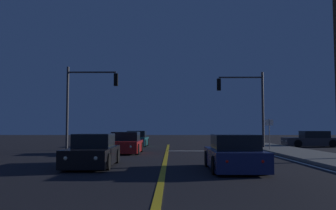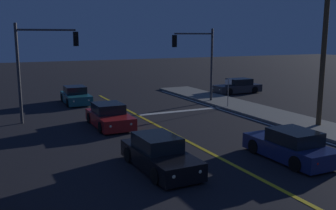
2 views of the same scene
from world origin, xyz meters
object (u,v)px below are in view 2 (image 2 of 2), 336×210
(car_parked_curb_teal, at_px, (76,96))
(car_lead_oncoming_red, at_px, (109,116))
(traffic_signal_near_right, at_px, (198,54))
(car_mid_block_black, at_px, (159,155))
(car_side_waiting_charcoal, at_px, (237,87))
(utility_pole_right, at_px, (325,38))
(traffic_signal_far_left, at_px, (40,57))
(car_far_approaching_navy, at_px, (290,146))
(street_sign_corner, at_px, (228,88))

(car_parked_curb_teal, distance_m, car_lead_oncoming_red, 8.64)
(traffic_signal_near_right, bearing_deg, car_mid_block_black, 54.11)
(car_side_waiting_charcoal, xyz_separation_m, utility_pole_right, (-3.77, -13.19, 4.58))
(car_parked_curb_teal, height_order, traffic_signal_far_left, traffic_signal_far_left)
(car_parked_curb_teal, xyz_separation_m, car_lead_oncoming_red, (0.13, -8.64, 0.00))
(traffic_signal_near_right, relative_size, utility_pole_right, 0.59)
(car_side_waiting_charcoal, height_order, car_lead_oncoming_red, same)
(car_far_approaching_navy, height_order, traffic_signal_far_left, traffic_signal_far_left)
(car_lead_oncoming_red, bearing_deg, car_parked_curb_teal, -88.88)
(car_lead_oncoming_red, xyz_separation_m, traffic_signal_far_left, (-3.34, 3.05, 3.42))
(car_side_waiting_charcoal, bearing_deg, street_sign_corner, 139.03)
(traffic_signal_far_left, height_order, utility_pole_right, utility_pole_right)
(traffic_signal_far_left, distance_m, street_sign_corner, 13.19)
(car_lead_oncoming_red, distance_m, street_sign_corner, 9.72)
(traffic_signal_far_left, distance_m, utility_pole_right, 16.71)
(car_lead_oncoming_red, bearing_deg, traffic_signal_near_right, -152.38)
(traffic_signal_far_left, bearing_deg, street_sign_corner, -6.21)
(car_mid_block_black, relative_size, car_lead_oncoming_red, 1.05)
(car_side_waiting_charcoal, relative_size, street_sign_corner, 2.09)
(car_lead_oncoming_red, height_order, street_sign_corner, street_sign_corner)
(car_parked_curb_teal, distance_m, traffic_signal_near_right, 10.23)
(car_lead_oncoming_red, distance_m, traffic_signal_far_left, 5.67)
(car_side_waiting_charcoal, xyz_separation_m, car_parked_curb_teal, (-14.84, 1.02, -0.00))
(car_side_waiting_charcoal, bearing_deg, traffic_signal_far_left, 104.15)
(car_far_approaching_navy, bearing_deg, street_sign_corner, 68.83)
(car_far_approaching_navy, distance_m, street_sign_corner, 11.79)
(car_lead_oncoming_red, distance_m, utility_pole_right, 13.09)
(car_parked_curb_teal, distance_m, utility_pole_right, 18.58)
(car_parked_curb_teal, distance_m, traffic_signal_far_left, 7.30)
(utility_pole_right, height_order, street_sign_corner, utility_pole_right)
(car_far_approaching_navy, xyz_separation_m, traffic_signal_near_right, (3.35, 13.74, 3.29))
(traffic_signal_near_right, bearing_deg, car_lead_oncoming_red, 27.37)
(car_mid_block_black, height_order, traffic_signal_near_right, traffic_signal_near_right)
(car_far_approaching_navy, height_order, car_lead_oncoming_red, same)
(car_parked_curb_teal, xyz_separation_m, car_far_approaching_navy, (5.38, -17.93, 0.00))
(car_parked_curb_teal, bearing_deg, car_mid_block_black, 90.23)
(car_lead_oncoming_red, relative_size, traffic_signal_near_right, 0.73)
(car_parked_curb_teal, height_order, car_lead_oncoming_red, same)
(car_parked_curb_teal, height_order, street_sign_corner, street_sign_corner)
(car_lead_oncoming_red, bearing_deg, utility_pole_right, 153.25)
(car_far_approaching_navy, xyz_separation_m, car_lead_oncoming_red, (-5.25, 9.29, 0.00))
(traffic_signal_near_right, bearing_deg, car_parked_curb_teal, -25.64)
(car_far_approaching_navy, xyz_separation_m, traffic_signal_far_left, (-8.59, 12.34, 3.42))
(traffic_signal_near_right, xyz_separation_m, utility_pole_right, (2.33, -10.02, 1.29))
(car_far_approaching_navy, bearing_deg, traffic_signal_near_right, 76.51)
(utility_pole_right, bearing_deg, car_mid_block_black, -168.34)
(car_side_waiting_charcoal, distance_m, car_mid_block_black, 21.61)
(car_side_waiting_charcoal, bearing_deg, car_far_approaching_navy, 150.73)
(car_parked_curb_teal, relative_size, traffic_signal_far_left, 0.69)
(traffic_signal_far_left, relative_size, utility_pole_right, 0.61)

